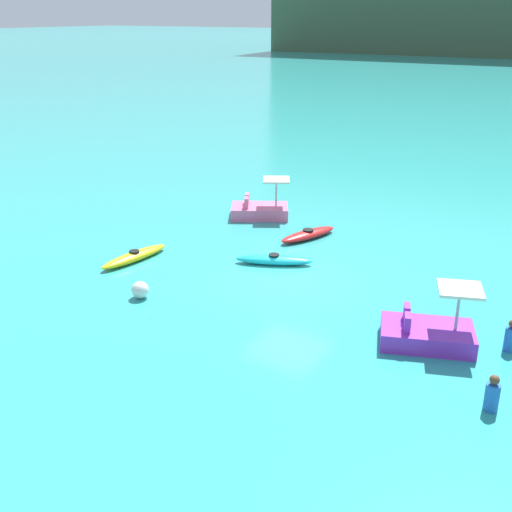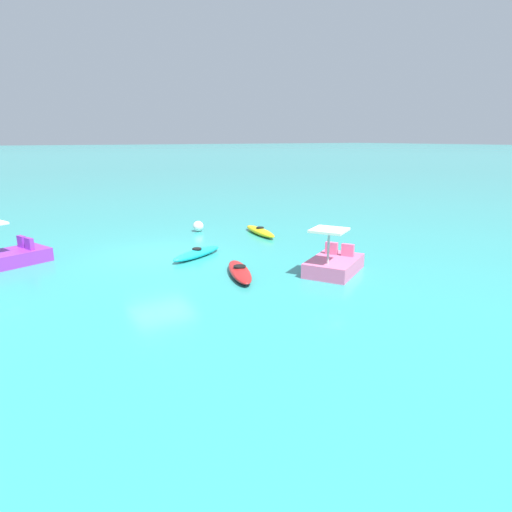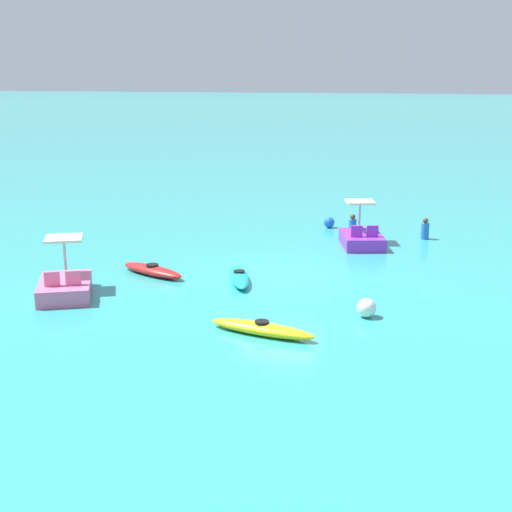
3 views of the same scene
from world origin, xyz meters
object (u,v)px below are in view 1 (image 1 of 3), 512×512
(pedal_boat_pink, at_px, (260,209))
(buoy_white, at_px, (140,290))
(kayak_cyan, at_px, (274,260))
(kayak_yellow, at_px, (135,256))
(person_by_kayaks, at_px, (511,337))
(pedal_boat_purple, at_px, (428,332))
(kayak_red, at_px, (308,234))
(person_near_shore, at_px, (492,395))

(pedal_boat_pink, bearing_deg, buoy_white, -82.35)
(kayak_cyan, relative_size, pedal_boat_pink, 0.94)
(kayak_yellow, relative_size, person_by_kayaks, 3.34)
(pedal_boat_purple, distance_m, person_by_kayaks, 2.08)
(pedal_boat_pink, xyz_separation_m, buoy_white, (1.20, -8.92, -0.07))
(kayak_yellow, bearing_deg, kayak_red, 52.47)
(kayak_cyan, bearing_deg, kayak_yellow, -151.84)
(pedal_boat_pink, xyz_separation_m, pedal_boat_purple, (9.58, -7.03, 0.00))
(kayak_red, relative_size, pedal_boat_pink, 0.97)
(pedal_boat_purple, xyz_separation_m, person_by_kayaks, (1.93, 0.79, 0.05))
(pedal_boat_pink, height_order, person_near_shore, pedal_boat_pink)
(kayak_red, relative_size, person_by_kayaks, 3.12)
(pedal_boat_purple, distance_m, person_near_shore, 3.04)
(kayak_red, bearing_deg, kayak_cyan, -85.29)
(person_near_shore, bearing_deg, pedal_boat_pink, 141.83)
(kayak_yellow, bearing_deg, person_by_kayaks, 2.00)
(kayak_red, relative_size, buoy_white, 5.14)
(kayak_red, xyz_separation_m, pedal_boat_purple, (6.56, -5.70, 0.17))
(pedal_boat_purple, bearing_deg, kayak_red, 139.02)
(buoy_white, height_order, person_by_kayaks, person_by_kayaks)
(kayak_yellow, relative_size, buoy_white, 5.50)
(kayak_red, bearing_deg, kayak_yellow, -127.53)
(kayak_cyan, distance_m, pedal_boat_pink, 5.44)
(kayak_red, height_order, person_by_kayaks, person_by_kayaks)
(kayak_yellow, xyz_separation_m, buoy_white, (2.28, -2.24, 0.10))
(pedal_boat_purple, bearing_deg, kayak_cyan, 156.96)
(kayak_yellow, distance_m, person_near_shore, 13.04)
(pedal_boat_purple, xyz_separation_m, buoy_white, (-8.38, -1.88, -0.07))
(pedal_boat_pink, bearing_deg, person_by_kayaks, -28.48)
(buoy_white, bearing_deg, pedal_boat_purple, 12.68)
(pedal_boat_pink, xyz_separation_m, person_near_shore, (11.71, -9.20, 0.05))
(kayak_red, bearing_deg, pedal_boat_purple, -40.98)
(pedal_boat_purple, bearing_deg, person_near_shore, -45.52)
(kayak_red, distance_m, buoy_white, 7.80)
(kayak_yellow, xyz_separation_m, pedal_boat_pink, (1.09, 6.68, 0.17))
(kayak_cyan, relative_size, person_by_kayaks, 3.01)
(pedal_boat_pink, distance_m, pedal_boat_purple, 11.88)
(kayak_yellow, height_order, kayak_cyan, same)
(kayak_red, xyz_separation_m, kayak_cyan, (0.25, -3.01, -0.00))
(kayak_red, distance_m, person_near_shore, 11.72)
(kayak_yellow, height_order, buoy_white, buoy_white)
(kayak_cyan, distance_m, buoy_white, 5.02)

